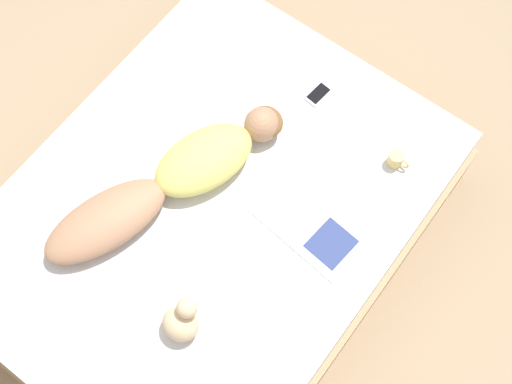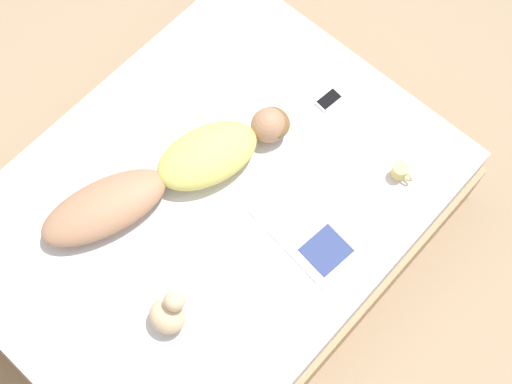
% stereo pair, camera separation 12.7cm
% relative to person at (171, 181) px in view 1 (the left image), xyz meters
% --- Properties ---
extents(ground_plane, '(12.00, 12.00, 0.00)m').
position_rel_person_xyz_m(ground_plane, '(0.19, 0.03, -0.66)').
color(ground_plane, '#9E8466').
extents(bed, '(1.79, 2.33, 0.58)m').
position_rel_person_xyz_m(bed, '(0.19, 0.03, -0.38)').
color(bed, tan).
rests_on(bed, ground_plane).
extents(person, '(0.63, 1.31, 0.18)m').
position_rel_person_xyz_m(person, '(0.00, 0.00, 0.00)').
color(person, '#A37556').
rests_on(person, bed).
extents(open_magazine, '(0.59, 0.34, 0.01)m').
position_rel_person_xyz_m(open_magazine, '(0.65, 0.24, -0.08)').
color(open_magazine, white).
rests_on(open_magazine, bed).
extents(coffee_mug, '(0.11, 0.08, 0.08)m').
position_rel_person_xyz_m(coffee_mug, '(0.79, 0.76, -0.04)').
color(coffee_mug, tan).
rests_on(coffee_mug, bed).
extents(cell_phone, '(0.09, 0.15, 0.01)m').
position_rel_person_xyz_m(cell_phone, '(0.27, 0.85, -0.08)').
color(cell_phone, silver).
rests_on(cell_phone, bed).
extents(plush_toy, '(0.17, 0.18, 0.22)m').
position_rel_person_xyz_m(plush_toy, '(0.47, -0.49, 0.00)').
color(plush_toy, '#D1B289').
rests_on(plush_toy, bed).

